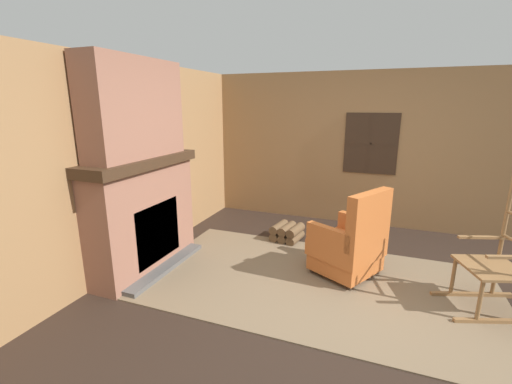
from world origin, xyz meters
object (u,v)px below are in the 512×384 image
Objects in this scene: firewood_stack at (287,232)px; storage_case at (166,145)px; decorative_plate_on_mantel at (138,147)px; oil_lamp_vase at (121,149)px; rocking_chair at (496,268)px; armchair at (350,245)px.

storage_case is (-1.38, -0.79, 1.27)m from firewood_stack.
storage_case is at bearing 87.69° from decorative_plate_on_mantel.
storage_case is (0.00, 0.79, -0.04)m from oil_lamp_vase.
firewood_stack is at bearing 42.77° from decorative_plate_on_mantel.
storage_case is at bearing 89.99° from oil_lamp_vase.
rocking_chair is at bearing -2.63° from storage_case.
armchair is 3.77× the size of storage_case.
armchair is at bearing 13.17° from decorative_plate_on_mantel.
oil_lamp_vase is at bearing -90.01° from storage_case.
firewood_stack is at bearing 29.97° from storage_case.
firewood_stack is 2.31m from decorative_plate_on_mantel.
firewood_stack is 2.00× the size of decorative_plate_on_mantel.
oil_lamp_vase is 1.18× the size of storage_case.
rocking_chair is 3.76m from storage_case.
oil_lamp_vase is (-3.63, -0.63, 1.00)m from rocking_chair.
decorative_plate_on_mantel is at bearing -92.31° from storage_case.
decorative_plate_on_mantel reaches higher than firewood_stack.
storage_case reaches higher than rocking_chair.
rocking_chair is 3.81m from oil_lamp_vase.
armchair is at bearing -38.79° from firewood_stack.
rocking_chair is (1.32, -0.21, 0.06)m from armchair.
storage_case is 1.21× the size of decorative_plate_on_mantel.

